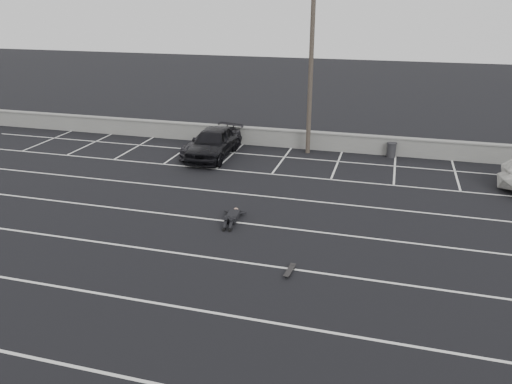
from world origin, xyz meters
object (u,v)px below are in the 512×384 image
(car_right, at_px, (212,142))
(utility_pole, at_px, (311,68))
(skateboard, at_px, (289,271))
(car_left, at_px, (213,143))
(trash_bin, at_px, (391,150))
(person, at_px, (233,213))

(car_right, xyz_separation_m, utility_pole, (5.22, 1.72, 4.12))
(car_right, xyz_separation_m, skateboard, (7.01, -11.72, -0.61))
(car_left, height_order, trash_bin, car_left)
(utility_pole, distance_m, trash_bin, 6.39)
(person, distance_m, skateboard, 4.73)
(car_left, height_order, person, car_left)
(person, bearing_deg, trash_bin, 54.23)
(car_left, xyz_separation_m, car_right, (-0.26, 0.55, -0.15))
(person, height_order, skateboard, person)
(car_right, height_order, person, car_right)
(car_left, relative_size, utility_pole, 0.52)
(utility_pole, height_order, skateboard, utility_pole)
(car_left, height_order, utility_pole, utility_pole)
(car_right, bearing_deg, person, -52.58)
(car_left, height_order, skateboard, car_left)
(utility_pole, distance_m, skateboard, 14.36)
(utility_pole, relative_size, person, 3.80)
(car_right, bearing_deg, trash_bin, 23.81)
(trash_bin, xyz_separation_m, person, (-5.95, -10.25, -0.18))
(car_right, height_order, utility_pole, utility_pole)
(car_left, xyz_separation_m, skateboard, (6.74, -11.17, -0.76))
(utility_pole, bearing_deg, person, -97.52)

